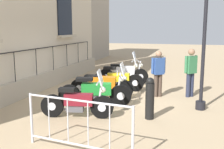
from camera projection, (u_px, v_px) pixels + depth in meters
ground_plane at (103, 97)px, 9.36m from camera, size 60.00×60.00×0.00m
motorcycle_maroon at (78, 103)px, 7.20m from camera, size 1.91×0.64×1.27m
motorcycle_green at (95, 92)px, 8.26m from camera, size 2.15×0.89×1.03m
motorcycle_orange at (102, 85)px, 9.22m from camera, size 2.15×0.71×1.20m
motorcycle_yellow at (118, 79)px, 10.27m from camera, size 1.98×0.56×1.47m
motorcycle_white at (124, 74)px, 11.39m from camera, size 2.03×0.84×0.99m
crowd_barrier at (78, 124)px, 5.17m from camera, size 2.23×0.34×1.05m
bollard at (150, 98)px, 7.09m from camera, size 0.23×0.23×1.09m
pedestrian_standing at (158, 71)px, 9.31m from camera, size 0.44×0.39×1.57m
pedestrian_walking at (191, 70)px, 9.28m from camera, size 0.41×0.41×1.65m
distant_building at (66, 10)px, 18.85m from camera, size 3.70×7.97×7.04m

